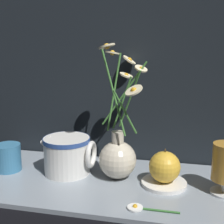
% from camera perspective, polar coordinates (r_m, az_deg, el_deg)
% --- Properties ---
extents(ground_plane, '(6.00, 6.00, 0.00)m').
position_cam_1_polar(ground_plane, '(0.87, -0.27, -13.23)').
color(ground_plane, black).
extents(shelf, '(0.75, 0.35, 0.01)m').
position_cam_1_polar(shelf, '(0.87, -0.27, -12.87)').
color(shelf, gray).
rests_on(shelf, ground_plane).
extents(vase_with_flowers, '(0.14, 0.24, 0.37)m').
position_cam_1_polar(vase_with_flowers, '(0.86, 1.11, -7.61)').
color(vase_with_flowers, beige).
rests_on(vase_with_flowers, shelf).
extents(yellow_mug, '(0.08, 0.07, 0.08)m').
position_cam_1_polar(yellow_mug, '(0.97, -18.60, -7.86)').
color(yellow_mug, teal).
rests_on(yellow_mug, shelf).
extents(ceramic_pitcher, '(0.16, 0.13, 0.12)m').
position_cam_1_polar(ceramic_pitcher, '(0.90, -8.13, -7.51)').
color(ceramic_pitcher, white).
rests_on(ceramic_pitcher, shelf).
extents(saucer_plate, '(0.12, 0.12, 0.01)m').
position_cam_1_polar(saucer_plate, '(0.85, 9.48, -12.72)').
color(saucer_plate, white).
rests_on(saucer_plate, shelf).
extents(orange_fruit, '(0.08, 0.08, 0.09)m').
position_cam_1_polar(orange_fruit, '(0.83, 9.60, -9.87)').
color(orange_fruit, gold).
rests_on(orange_fruit, saucer_plate).
extents(loose_daisy, '(0.12, 0.04, 0.01)m').
position_cam_1_polar(loose_daisy, '(0.74, 5.36, -17.10)').
color(loose_daisy, '#336B2D').
rests_on(loose_daisy, shelf).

